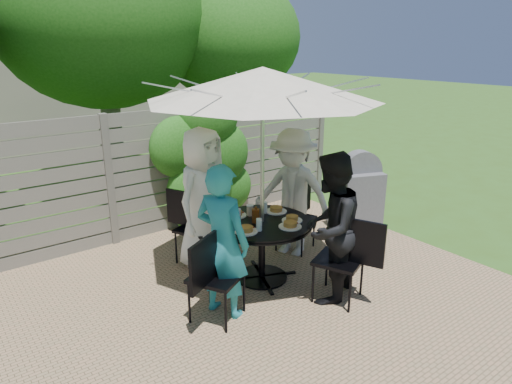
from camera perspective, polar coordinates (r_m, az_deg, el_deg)
backyard_envelope at (r=13.40m, az=-29.34°, el=15.44°), size 60.00×60.00×5.00m
patio_table at (r=5.39m, az=0.75°, el=-5.93°), size 1.51×1.51×0.75m
umbrella at (r=4.94m, az=0.83°, el=13.29°), size 3.37×3.37×2.49m
chair_back at (r=5.97m, az=-7.47°, el=-6.14°), size 0.60×0.72×0.94m
person_back at (r=5.67m, az=-6.61°, el=-0.81°), size 1.03×0.87×1.79m
chair_left at (r=4.76m, az=-4.99°, el=-12.54°), size 0.75×0.65×0.99m
person_left at (r=4.62m, az=-4.22°, el=-6.27°), size 0.60×0.70×1.63m
chair_front at (r=5.14m, az=10.38°, el=-10.29°), size 0.63×0.76×0.99m
person_front at (r=4.95m, az=9.23°, el=-4.51°), size 1.00×0.90×1.67m
chair_right at (r=6.28m, az=4.99°, el=-4.83°), size 0.71×0.58×0.93m
person_right at (r=5.96m, az=4.60°, el=-0.19°), size 1.02×1.26×1.71m
plate_back at (r=5.46m, az=-2.56°, el=-2.75°), size 0.26×0.26×0.06m
plate_left at (r=5.00m, az=-1.23°, el=-4.75°), size 0.26×0.26×0.06m
plate_front at (r=5.14m, az=4.29°, el=-4.15°), size 0.26×0.26×0.06m
plate_right at (r=5.59m, az=2.53°, el=-2.25°), size 0.26×0.26×0.06m
plate_extra at (r=5.32m, az=4.53°, el=-3.38°), size 0.24×0.24×0.06m
glass_back at (r=5.31m, az=-2.25°, el=-2.83°), size 0.07×0.07×0.14m
glass_left at (r=5.02m, az=0.38°, el=-4.11°), size 0.07×0.07×0.14m
glass_right at (r=5.53m, az=1.10°, el=-1.94°), size 0.07×0.07×0.14m
syrup_jug at (r=5.24m, az=-0.04°, el=-2.98°), size 0.09×0.09×0.16m
coffee_cup at (r=5.46m, az=-0.76°, el=-2.33°), size 0.08×0.08×0.12m
bbq_grill at (r=6.87m, az=12.65°, el=-0.54°), size 0.75×0.66×1.26m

